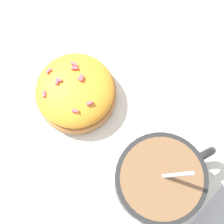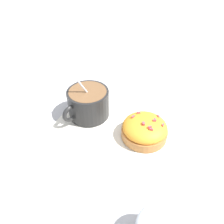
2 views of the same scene
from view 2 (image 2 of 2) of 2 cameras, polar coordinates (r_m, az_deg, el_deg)
The scene contains 4 objects.
ground_plane at distance 0.50m, azimuth 0.88°, elevation -3.47°, with size 3.00×3.00×0.00m, color #B2B2B7.
paper_napkin at distance 0.50m, azimuth 0.88°, elevation -3.35°, with size 0.29×0.30×0.00m.
coffee_cup at distance 0.50m, azimuth -6.26°, elevation 2.56°, with size 0.09×0.12×0.11m.
frosted_pastry at distance 0.46m, azimuth 8.37°, elevation -4.62°, with size 0.10×0.10×0.05m.
Camera 2 is at (0.17, -0.31, 0.34)m, focal length 35.00 mm.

